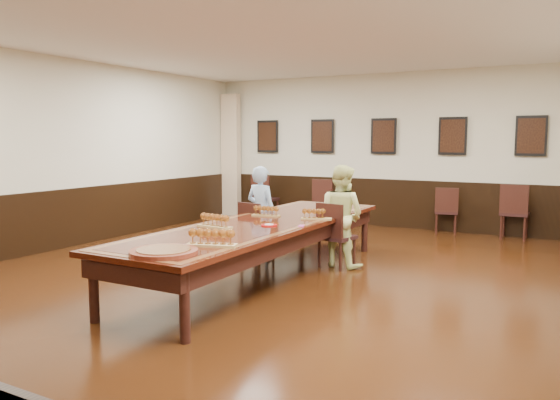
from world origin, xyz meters
The scene contains 23 objects.
floor centered at (0.00, 0.00, -0.01)m, with size 8.00×10.00×0.02m, color black.
ceiling centered at (0.00, 0.00, 3.21)m, with size 8.00×10.00×0.02m, color white.
wall_back centered at (0.00, 5.01, 1.60)m, with size 8.00×0.02×3.20m, color beige.
wall_left centered at (-4.01, 0.00, 1.60)m, with size 0.02×10.00×3.20m, color beige.
chair_man centered at (-0.62, 0.91, 0.45)m, with size 0.42×0.46×0.90m, color black, non-canonical shape.
chair_woman centered at (0.62, 1.07, 0.47)m, with size 0.44×0.48×0.94m, color black, non-canonical shape.
spare_chair_a centered at (-2.62, 4.53, 0.52)m, with size 0.48×0.53×1.03m, color black, non-canonical shape.
spare_chair_b centered at (-1.19, 4.70, 0.49)m, with size 0.46×0.50×0.99m, color black, non-canonical shape.
spare_chair_c centered at (1.37, 4.73, 0.46)m, with size 0.43×0.47×0.91m, color black, non-canonical shape.
spare_chair_d centered at (2.61, 4.72, 0.51)m, with size 0.48×0.52×1.03m, color black, non-canonical shape.
person_man centered at (-0.61, 1.00, 0.72)m, with size 0.52×0.34×1.44m, color #4F89C6.
person_woman centered at (0.64, 1.17, 0.74)m, with size 0.73×0.57×1.47m, color #EEF397.
pink_phone centered at (0.60, -0.02, 0.76)m, with size 0.07×0.14×0.01m, color #CA439A.
curtain centered at (-3.75, 4.82, 1.45)m, with size 0.45×0.18×2.90m, color #D4B591.
wainscoting centered at (0.00, 0.00, 0.50)m, with size 8.00×10.00×1.00m.
conference_table centered at (0.00, 0.00, 0.61)m, with size 1.40×5.00×0.76m.
posters centered at (0.00, 4.94, 1.90)m, with size 6.14×0.04×0.74m.
flight_a centered at (-0.24, 0.52, 0.82)m, with size 0.42×0.16×0.15m.
flight_b centered at (0.52, 0.57, 0.82)m, with size 0.43×0.26×0.16m.
flight_c centered at (-0.27, -0.67, 0.83)m, with size 0.49×0.21×0.18m.
flight_d centered at (0.39, -1.64, 0.84)m, with size 0.53×0.32×0.19m.
red_plate_grp centered at (0.24, -0.21, 0.76)m, with size 0.20×0.20×0.03m.
carved_platter centered at (0.20, -2.15, 0.77)m, with size 0.75×0.75×0.05m.
Camera 1 is at (3.66, -6.08, 1.85)m, focal length 35.00 mm.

